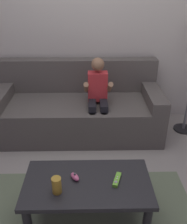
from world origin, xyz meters
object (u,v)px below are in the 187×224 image
at_px(couch, 78,109).
at_px(game_remote_lime_near_edge, 117,180).
at_px(soda_can, 57,185).
at_px(coffee_table, 87,188).
at_px(nunchuk_pink, 75,177).
at_px(person_seated_on_couch, 98,96).

distance_m(couch, game_remote_lime_near_edge, 1.38).
bearing_deg(game_remote_lime_near_edge, soda_can, -166.97).
distance_m(coffee_table, soda_can, 0.26).
distance_m(game_remote_lime_near_edge, nunchuk_pink, 0.30).
bearing_deg(game_remote_lime_near_edge, person_seated_on_couch, 94.91).
distance_m(couch, person_seated_on_couch, 0.39).
relative_size(couch, person_seated_on_couch, 2.05).
xyz_separation_m(coffee_table, game_remote_lime_near_edge, (0.21, 0.00, 0.08)).
bearing_deg(soda_can, person_seated_on_couch, 75.74).
distance_m(couch, coffee_table, 1.34).
xyz_separation_m(couch, coffee_table, (0.12, -1.34, 0.04)).
bearing_deg(game_remote_lime_near_edge, coffee_table, -179.00).
height_order(coffee_table, nunchuk_pink, nunchuk_pink).
relative_size(couch, nunchuk_pink, 19.41).
bearing_deg(nunchuk_pink, couch, 91.27).
bearing_deg(person_seated_on_couch, nunchuk_pink, -100.20).
bearing_deg(couch, coffee_table, -84.91).
distance_m(couch, nunchuk_pink, 1.31).
height_order(couch, nunchuk_pink, couch).
xyz_separation_m(couch, nunchuk_pink, (0.03, -1.31, 0.13)).
bearing_deg(couch, game_remote_lime_near_edge, -76.00).
height_order(person_seated_on_couch, game_remote_lime_near_edge, person_seated_on_couch).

